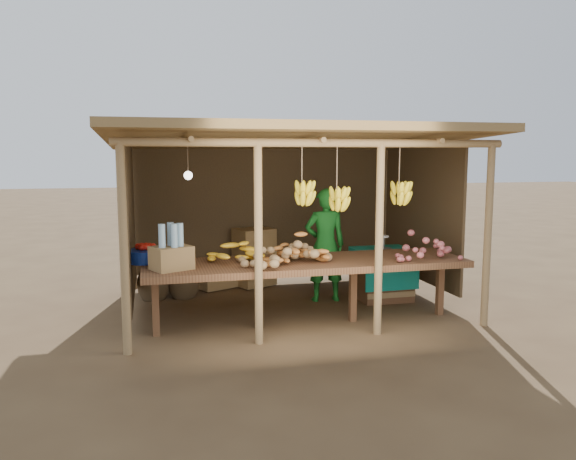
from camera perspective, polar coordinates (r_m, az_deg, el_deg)
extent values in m
plane|color=brown|center=(7.88, 0.00, -7.59)|extent=(60.00, 60.00, 0.00)
cylinder|color=#98784E|center=(5.97, -16.34, -2.03)|extent=(0.09, 0.09, 2.20)
cylinder|color=#98784E|center=(7.14, 19.63, -0.62)|extent=(0.09, 0.09, 2.20)
cylinder|color=#98784E|center=(8.94, -15.56, 1.13)|extent=(0.09, 0.09, 2.20)
cylinder|color=#98784E|center=(9.76, 9.91, 1.82)|extent=(0.09, 0.09, 2.20)
cylinder|color=#98784E|center=(6.07, -3.02, -1.57)|extent=(0.09, 0.09, 2.20)
cylinder|color=#98784E|center=(6.48, 9.24, -1.08)|extent=(0.09, 0.09, 2.20)
cylinder|color=#98784E|center=(6.16, 3.39, 8.83)|extent=(4.40, 0.09, 0.09)
cylinder|color=#98784E|center=(9.07, -2.30, 8.45)|extent=(4.40, 0.09, 0.09)
cube|color=olive|center=(7.61, 0.00, 9.29)|extent=(4.70, 3.50, 0.28)
cube|color=#4E3B24|center=(9.09, -2.24, 2.21)|extent=(4.20, 0.04, 1.98)
cube|color=#4E3B24|center=(7.64, -15.71, 0.89)|extent=(0.04, 2.40, 1.98)
cube|color=#4E3B24|center=(8.57, 13.30, 1.68)|extent=(0.04, 2.40, 1.98)
cube|color=brown|center=(6.82, 1.92, -3.45)|extent=(3.90, 1.05, 0.08)
cube|color=brown|center=(6.66, -13.31, -7.46)|extent=(0.08, 0.08, 0.72)
cube|color=brown|center=(6.77, -3.03, -7.01)|extent=(0.08, 0.08, 0.72)
cube|color=brown|center=(7.09, 6.61, -6.38)|extent=(0.08, 0.08, 0.72)
cube|color=brown|center=(7.58, 15.18, -5.67)|extent=(0.08, 0.08, 0.72)
cylinder|color=navy|center=(6.90, -14.30, -2.57)|extent=(0.43, 0.43, 0.15)
cube|color=olive|center=(6.39, -11.76, -2.79)|extent=(0.51, 0.47, 0.26)
imported|color=#176B20|center=(7.96, 3.79, -1.53)|extent=(0.61, 0.42, 1.61)
cube|color=brown|center=(8.22, 9.60, -4.66)|extent=(0.73, 0.62, 0.67)
cube|color=#0B7F70|center=(8.15, 9.66, -2.14)|extent=(0.81, 0.70, 0.07)
cube|color=olive|center=(8.92, -3.45, -4.17)|extent=(0.70, 0.64, 0.45)
cube|color=olive|center=(8.83, -3.47, -1.31)|extent=(0.70, 0.64, 0.45)
cube|color=olive|center=(8.83, -7.41, -4.34)|extent=(0.70, 0.64, 0.45)
ellipsoid|color=#4E3B24|center=(8.35, -13.51, -5.00)|extent=(0.47, 0.47, 0.63)
ellipsoid|color=#4E3B24|center=(8.36, -10.58, -4.90)|extent=(0.47, 0.47, 0.63)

